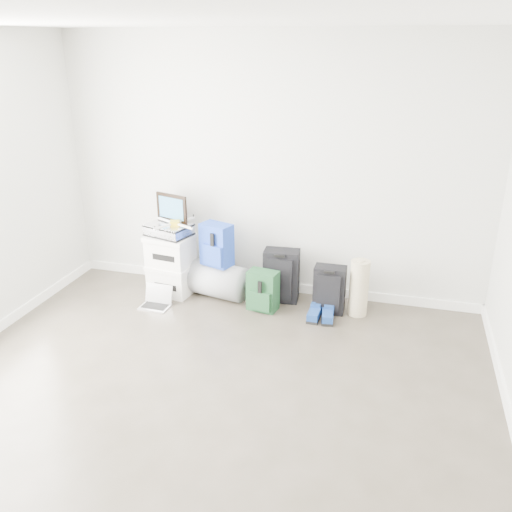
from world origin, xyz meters
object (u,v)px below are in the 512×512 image
(duffel_bag, at_px, (218,280))
(carry_on, at_px, (329,290))
(briefcase, at_px, (169,230))
(large_suitcase, at_px, (281,276))
(laptop, at_px, (157,301))
(boxes_stack, at_px, (171,264))

(duffel_bag, distance_m, carry_on, 1.20)
(briefcase, distance_m, carry_on, 1.78)
(large_suitcase, distance_m, laptop, 1.33)
(briefcase, height_order, laptop, briefcase)
(boxes_stack, xyz_separation_m, laptop, (-0.03, -0.35, -0.28))
(large_suitcase, height_order, laptop, large_suitcase)
(duffel_bag, xyz_separation_m, carry_on, (1.20, -0.04, 0.06))
(boxes_stack, relative_size, briefcase, 1.52)
(carry_on, xyz_separation_m, laptop, (-1.75, -0.35, -0.19))
(duffel_bag, bearing_deg, carry_on, 10.28)
(briefcase, distance_m, duffel_bag, 0.75)
(boxes_stack, height_order, laptop, boxes_stack)
(briefcase, xyz_separation_m, large_suitcase, (1.19, 0.13, -0.44))
(boxes_stack, distance_m, carry_on, 1.72)
(carry_on, height_order, laptop, carry_on)
(boxes_stack, xyz_separation_m, large_suitcase, (1.19, 0.13, -0.05))
(briefcase, xyz_separation_m, duffel_bag, (0.52, 0.04, -0.54))
(boxes_stack, xyz_separation_m, carry_on, (1.72, -0.00, -0.09))
(briefcase, relative_size, laptop, 1.42)
(boxes_stack, bearing_deg, carry_on, 7.16)
(large_suitcase, distance_m, carry_on, 0.55)
(briefcase, height_order, carry_on, briefcase)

